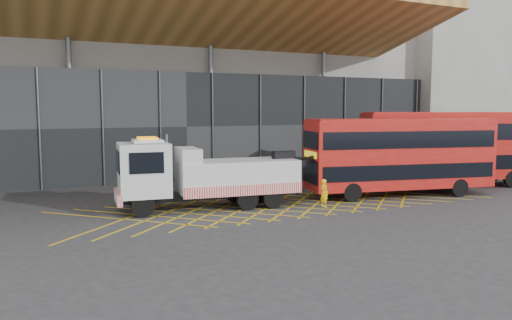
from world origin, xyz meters
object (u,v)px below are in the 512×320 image
recovery_truck (203,175)px  worker (324,193)px  bus_towed (400,153)px  bus_second (453,145)px

recovery_truck → worker: size_ratio=7.44×
recovery_truck → worker: 6.61m
recovery_truck → bus_towed: (12.19, -1.35, 0.80)m
recovery_truck → bus_second: (18.34, 0.28, 1.00)m
recovery_truck → worker: recovery_truck is taller
recovery_truck → bus_towed: size_ratio=0.96×
recovery_truck → worker: (6.07, -2.38, -1.06)m
recovery_truck → bus_towed: 12.29m
bus_second → worker: 12.72m
bus_towed → bus_second: size_ratio=0.94×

